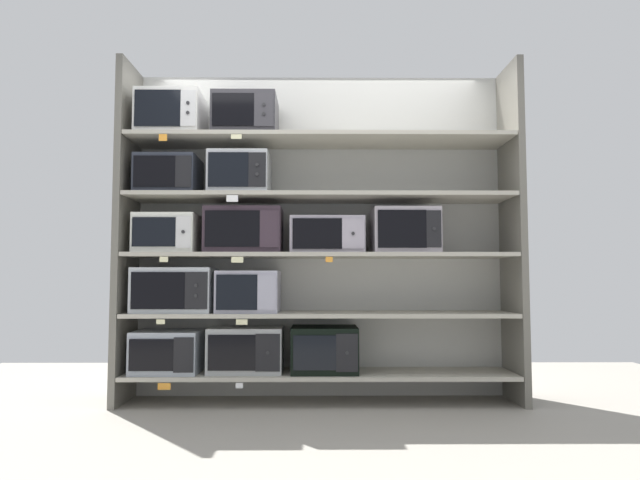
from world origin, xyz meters
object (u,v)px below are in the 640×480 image
(microwave_2, at_px, (324,349))
(microwave_3, at_px, (176,290))
(microwave_9, at_px, (169,176))
(microwave_0, at_px, (168,351))
(microwave_5, at_px, (168,234))
(microwave_10, at_px, (240,175))
(microwave_12, at_px, (246,118))
(microwave_1, at_px, (246,350))
(microwave_6, at_px, (244,231))
(microwave_11, at_px, (172,116))
(microwave_8, at_px, (404,231))
(microwave_4, at_px, (249,292))
(microwave_7, at_px, (327,235))

(microwave_2, relative_size, microwave_3, 0.85)
(microwave_9, bearing_deg, microwave_0, 0.87)
(microwave_5, distance_m, microwave_9, 0.43)
(microwave_10, xyz_separation_m, microwave_12, (0.04, 0.00, 0.44))
(microwave_1, distance_m, microwave_10, 1.30)
(microwave_2, distance_m, microwave_10, 1.44)
(microwave_1, distance_m, microwave_2, 0.57)
(microwave_0, xyz_separation_m, microwave_1, (0.57, -0.00, 0.01))
(microwave_5, xyz_separation_m, microwave_6, (0.57, -0.00, 0.02))
(microwave_1, distance_m, microwave_12, 1.73)
(microwave_2, height_order, microwave_12, microwave_12)
(microwave_0, relative_size, microwave_5, 1.08)
(microwave_11, bearing_deg, microwave_0, 4.46)
(microwave_9, relative_size, microwave_11, 0.94)
(microwave_8, bearing_deg, microwave_3, 180.00)
(microwave_4, relative_size, microwave_12, 0.95)
(microwave_6, bearing_deg, microwave_12, 0.40)
(microwave_7, relative_size, microwave_8, 1.13)
(microwave_3, bearing_deg, microwave_1, 0.02)
(microwave_7, height_order, microwave_9, microwave_9)
(microwave_9, bearing_deg, microwave_12, 0.01)
(microwave_8, height_order, microwave_10, microwave_10)
(microwave_4, distance_m, microwave_5, 0.74)
(microwave_12, bearing_deg, microwave_3, -179.99)
(microwave_5, relative_size, microwave_12, 0.94)
(microwave_3, xyz_separation_m, microwave_10, (0.47, -0.00, 0.86))
(microwave_2, relative_size, microwave_9, 1.10)
(microwave_2, bearing_deg, microwave_9, -179.99)
(microwave_2, height_order, microwave_8, microwave_8)
(microwave_4, xyz_separation_m, microwave_11, (-0.59, -0.00, 1.32))
(microwave_1, relative_size, microwave_7, 0.99)
(microwave_1, bearing_deg, microwave_7, -0.02)
(microwave_3, height_order, microwave_8, microwave_8)
(microwave_6, relative_size, microwave_9, 1.27)
(microwave_6, relative_size, microwave_11, 1.20)
(microwave_4, xyz_separation_m, microwave_9, (-0.61, 0.00, 0.86))
(microwave_4, relative_size, microwave_9, 1.02)
(microwave_2, bearing_deg, microwave_1, -179.99)
(microwave_3, xyz_separation_m, microwave_5, (-0.06, 0.00, 0.42))
(microwave_2, bearing_deg, microwave_8, -0.04)
(microwave_0, relative_size, microwave_7, 0.88)
(microwave_0, distance_m, microwave_1, 0.57)
(microwave_8, distance_m, microwave_9, 1.81)
(microwave_1, distance_m, microwave_4, 0.42)
(microwave_9, relative_size, microwave_10, 1.00)
(microwave_10, relative_size, microwave_12, 0.93)
(microwave_4, height_order, microwave_7, microwave_7)
(microwave_5, bearing_deg, microwave_9, -173.94)
(microwave_11, bearing_deg, microwave_10, 0.01)
(microwave_3, height_order, microwave_6, microwave_6)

